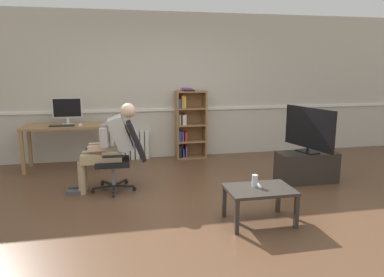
{
  "coord_description": "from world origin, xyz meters",
  "views": [
    {
      "loc": [
        -0.9,
        -4.15,
        1.73
      ],
      "look_at": [
        0.15,
        0.85,
        0.7
      ],
      "focal_mm": 33.72,
      "sensor_mm": 36.0,
      "label": 1
    }
  ],
  "objects_px": {
    "computer_desk": "(63,131)",
    "office_chair": "(123,154)",
    "bookshelf": "(189,124)",
    "drinking_glass": "(255,181)",
    "imac_monitor": "(67,109)",
    "computer_mouse": "(81,125)",
    "radiator": "(127,145)",
    "spare_remote": "(258,186)",
    "tv_stand": "(306,167)",
    "person_seated": "(109,145)",
    "coffee_table": "(259,193)",
    "keyboard": "(62,126)",
    "tv_screen": "(309,129)"
  },
  "relations": [
    {
      "from": "computer_desk",
      "to": "imac_monitor",
      "type": "distance_m",
      "value": 0.38
    },
    {
      "from": "bookshelf",
      "to": "tv_stand",
      "type": "height_order",
      "value": "bookshelf"
    },
    {
      "from": "keyboard",
      "to": "tv_stand",
      "type": "xyz_separation_m",
      "value": [
        3.67,
        -1.38,
        -0.54
      ]
    },
    {
      "from": "imac_monitor",
      "to": "keyboard",
      "type": "bearing_deg",
      "value": -108.81
    },
    {
      "from": "radiator",
      "to": "spare_remote",
      "type": "bearing_deg",
      "value": -66.1
    },
    {
      "from": "computer_mouse",
      "to": "tv_screen",
      "type": "xyz_separation_m",
      "value": [
        3.38,
        -1.4,
        0.04
      ]
    },
    {
      "from": "tv_stand",
      "to": "coffee_table",
      "type": "height_order",
      "value": "tv_stand"
    },
    {
      "from": "imac_monitor",
      "to": "drinking_glass",
      "type": "relative_size",
      "value": 3.58
    },
    {
      "from": "tv_stand",
      "to": "coffee_table",
      "type": "distance_m",
      "value": 1.75
    },
    {
      "from": "computer_desk",
      "to": "office_chair",
      "type": "height_order",
      "value": "office_chair"
    },
    {
      "from": "radiator",
      "to": "bookshelf",
      "type": "bearing_deg",
      "value": -4.86
    },
    {
      "from": "computer_desk",
      "to": "coffee_table",
      "type": "xyz_separation_m",
      "value": [
        2.42,
        -2.73,
        -0.3
      ]
    },
    {
      "from": "keyboard",
      "to": "drinking_glass",
      "type": "relative_size",
      "value": 2.91
    },
    {
      "from": "tv_screen",
      "to": "spare_remote",
      "type": "xyz_separation_m",
      "value": [
        -1.25,
        -1.16,
        -0.4
      ]
    },
    {
      "from": "computer_mouse",
      "to": "radiator",
      "type": "xyz_separation_m",
      "value": [
        0.77,
        0.51,
        -0.5
      ]
    },
    {
      "from": "radiator",
      "to": "computer_mouse",
      "type": "bearing_deg",
      "value": -146.44
    },
    {
      "from": "computer_mouse",
      "to": "spare_remote",
      "type": "relative_size",
      "value": 0.67
    },
    {
      "from": "imac_monitor",
      "to": "radiator",
      "type": "bearing_deg",
      "value": 17.53
    },
    {
      "from": "person_seated",
      "to": "radiator",
      "type": "bearing_deg",
      "value": 171.82
    },
    {
      "from": "bookshelf",
      "to": "computer_mouse",
      "type": "bearing_deg",
      "value": -167.89
    },
    {
      "from": "computer_desk",
      "to": "person_seated",
      "type": "relative_size",
      "value": 1.05
    },
    {
      "from": "keyboard",
      "to": "radiator",
      "type": "bearing_deg",
      "value": 26.48
    },
    {
      "from": "tv_stand",
      "to": "imac_monitor",
      "type": "bearing_deg",
      "value": 156.1
    },
    {
      "from": "imac_monitor",
      "to": "tv_screen",
      "type": "height_order",
      "value": "imac_monitor"
    },
    {
      "from": "tv_screen",
      "to": "spare_remote",
      "type": "relative_size",
      "value": 6.38
    },
    {
      "from": "keyboard",
      "to": "person_seated",
      "type": "height_order",
      "value": "person_seated"
    },
    {
      "from": "keyboard",
      "to": "computer_mouse",
      "type": "height_order",
      "value": "computer_mouse"
    },
    {
      "from": "radiator",
      "to": "office_chair",
      "type": "distance_m",
      "value": 1.71
    },
    {
      "from": "bookshelf",
      "to": "computer_desk",
      "type": "bearing_deg",
      "value": -172.51
    },
    {
      "from": "person_seated",
      "to": "drinking_glass",
      "type": "bearing_deg",
      "value": 51.05
    },
    {
      "from": "person_seated",
      "to": "coffee_table",
      "type": "height_order",
      "value": "person_seated"
    },
    {
      "from": "imac_monitor",
      "to": "spare_remote",
      "type": "height_order",
      "value": "imac_monitor"
    },
    {
      "from": "radiator",
      "to": "tv_stand",
      "type": "bearing_deg",
      "value": -36.18
    },
    {
      "from": "tv_stand",
      "to": "computer_desk",
      "type": "bearing_deg",
      "value": 157.57
    },
    {
      "from": "bookshelf",
      "to": "tv_stand",
      "type": "bearing_deg",
      "value": -51.17
    },
    {
      "from": "computer_desk",
      "to": "keyboard",
      "type": "bearing_deg",
      "value": -88.15
    },
    {
      "from": "bookshelf",
      "to": "radiator",
      "type": "xyz_separation_m",
      "value": [
        -1.15,
        0.1,
        -0.38
      ]
    },
    {
      "from": "computer_desk",
      "to": "drinking_glass",
      "type": "distance_m",
      "value": 3.58
    },
    {
      "from": "imac_monitor",
      "to": "computer_mouse",
      "type": "xyz_separation_m",
      "value": [
        0.22,
        -0.2,
        -0.24
      ]
    },
    {
      "from": "computer_mouse",
      "to": "office_chair",
      "type": "bearing_deg",
      "value": -60.58
    },
    {
      "from": "bookshelf",
      "to": "person_seated",
      "type": "distance_m",
      "value": 2.14
    },
    {
      "from": "radiator",
      "to": "spare_remote",
      "type": "distance_m",
      "value": 3.35
    },
    {
      "from": "bookshelf",
      "to": "drinking_glass",
      "type": "distance_m",
      "value": 2.97
    },
    {
      "from": "person_seated",
      "to": "drinking_glass",
      "type": "xyz_separation_m",
      "value": [
        1.6,
        -1.37,
        -0.19
      ]
    },
    {
      "from": "office_chair",
      "to": "tv_screen",
      "type": "bearing_deg",
      "value": 86.99
    },
    {
      "from": "keyboard",
      "to": "drinking_glass",
      "type": "height_order",
      "value": "keyboard"
    },
    {
      "from": "bookshelf",
      "to": "office_chair",
      "type": "bearing_deg",
      "value": -128.16
    },
    {
      "from": "tv_stand",
      "to": "computer_mouse",
      "type": "bearing_deg",
      "value": 157.52
    },
    {
      "from": "tv_screen",
      "to": "drinking_glass",
      "type": "relative_size",
      "value": 7.06
    },
    {
      "from": "computer_desk",
      "to": "bookshelf",
      "type": "height_order",
      "value": "bookshelf"
    }
  ]
}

